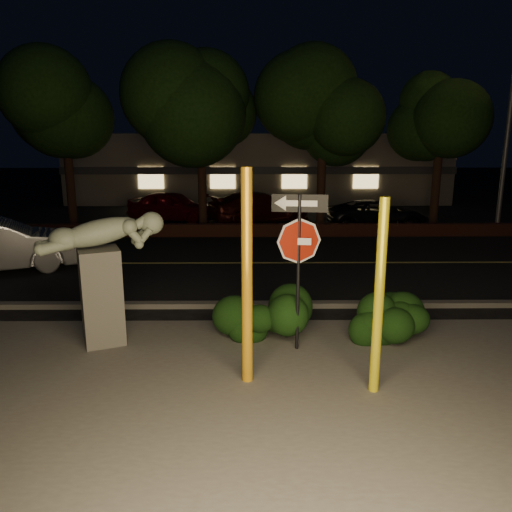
% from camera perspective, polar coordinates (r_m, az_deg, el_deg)
% --- Properties ---
extents(ground, '(90.00, 90.00, 0.00)m').
position_cam_1_polar(ground, '(18.49, 0.77, 1.48)').
color(ground, black).
rests_on(ground, ground).
extents(patio, '(14.00, 6.00, 0.02)m').
position_cam_1_polar(patio, '(8.07, 2.66, -15.04)').
color(patio, '#4C4944').
rests_on(patio, ground).
extents(road, '(80.00, 8.00, 0.01)m').
position_cam_1_polar(road, '(15.57, 1.03, -0.82)').
color(road, black).
rests_on(road, ground).
extents(lane_marking, '(80.00, 0.12, 0.00)m').
position_cam_1_polar(lane_marking, '(15.56, 1.03, -0.77)').
color(lane_marking, '#B6A549').
rests_on(lane_marking, road).
extents(curb, '(80.00, 0.25, 0.12)m').
position_cam_1_polar(curb, '(11.62, 1.59, -5.58)').
color(curb, '#4C4944').
rests_on(curb, ground).
extents(brick_wall, '(40.00, 0.35, 0.50)m').
position_cam_1_polar(brick_wall, '(19.71, 0.68, 2.98)').
color(brick_wall, '#4B2118').
rests_on(brick_wall, ground).
extents(parking_lot, '(40.00, 12.00, 0.01)m').
position_cam_1_polar(parking_lot, '(25.37, 0.40, 4.80)').
color(parking_lot, black).
rests_on(parking_lot, ground).
extents(building, '(22.00, 10.20, 4.00)m').
position_cam_1_polar(building, '(33.11, 0.16, 10.33)').
color(building, '#665D51').
rests_on(building, ground).
extents(tree_far_a, '(4.60, 4.60, 7.43)m').
position_cam_1_polar(tree_far_a, '(22.44, -21.20, 16.45)').
color(tree_far_a, black).
rests_on(tree_far_a, ground).
extents(tree_far_b, '(5.20, 5.20, 8.41)m').
position_cam_1_polar(tree_far_b, '(21.48, -6.47, 19.31)').
color(tree_far_b, black).
rests_on(tree_far_b, ground).
extents(tree_far_c, '(4.80, 4.80, 7.84)m').
position_cam_1_polar(tree_far_c, '(21.15, 7.78, 18.30)').
color(tree_far_c, black).
rests_on(tree_far_c, ground).
extents(tree_far_d, '(4.40, 4.40, 7.42)m').
position_cam_1_polar(tree_far_d, '(22.85, 20.63, 16.62)').
color(tree_far_d, black).
rests_on(tree_far_d, ground).
extents(yellow_pole_left, '(0.17, 0.17, 3.43)m').
position_cam_1_polar(yellow_pole_left, '(7.70, -1.04, -2.70)').
color(yellow_pole_left, orange).
rests_on(yellow_pole_left, ground).
extents(yellow_pole_right, '(0.15, 0.15, 3.03)m').
position_cam_1_polar(yellow_pole_right, '(7.66, 13.87, -4.75)').
color(yellow_pole_right, yellow).
rests_on(yellow_pole_right, ground).
extents(signpost, '(0.98, 0.16, 2.89)m').
position_cam_1_polar(signpost, '(8.84, 4.93, 1.65)').
color(signpost, black).
rests_on(signpost, ground).
extents(sculpture, '(2.26, 1.40, 2.48)m').
position_cam_1_polar(sculpture, '(9.69, -17.22, -1.05)').
color(sculpture, '#4C4944').
rests_on(sculpture, ground).
extents(hedge_center, '(2.12, 1.49, 1.01)m').
position_cam_1_polar(hedge_center, '(9.78, 0.41, -6.57)').
color(hedge_center, black).
rests_on(hedge_center, ground).
extents(hedge_right, '(1.78, 1.16, 1.08)m').
position_cam_1_polar(hedge_right, '(10.10, 14.73, -6.16)').
color(hedge_right, black).
rests_on(hedge_right, ground).
extents(hedge_far_right, '(1.39, 1.01, 0.88)m').
position_cam_1_polar(hedge_far_right, '(9.95, 15.34, -7.12)').
color(hedge_far_right, black).
rests_on(hedge_far_right, ground).
extents(streetlight, '(1.38, 0.48, 9.23)m').
position_cam_1_polar(streetlight, '(22.21, 26.73, 16.37)').
color(streetlight, '#4E4E53').
rests_on(streetlight, ground).
extents(parked_car_red, '(4.42, 2.82, 1.40)m').
position_cam_1_polar(parked_car_red, '(23.52, -9.57, 5.63)').
color(parked_car_red, maroon).
rests_on(parked_car_red, ground).
extents(parked_car_darkred, '(5.15, 3.83, 1.39)m').
position_cam_1_polar(parked_car_darkred, '(22.93, 0.31, 5.60)').
color(parked_car_darkred, '#3D100D').
rests_on(parked_car_darkred, ground).
extents(parked_car_dark, '(4.27, 2.05, 1.17)m').
position_cam_1_polar(parked_car_dark, '(22.21, 13.64, 4.68)').
color(parked_car_dark, black).
rests_on(parked_car_dark, ground).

